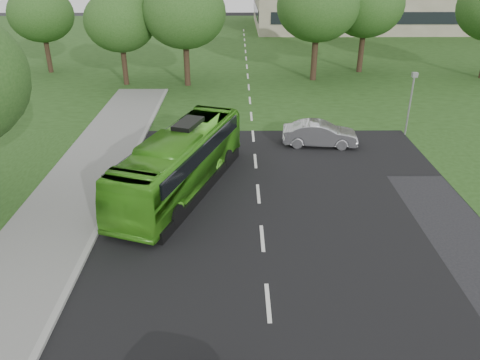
{
  "coord_description": "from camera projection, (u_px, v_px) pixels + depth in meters",
  "views": [
    {
      "loc": [
        -1.06,
        -14.56,
        10.97
      ],
      "look_at": [
        -0.92,
        4.34,
        1.6
      ],
      "focal_mm": 35.0,
      "sensor_mm": 36.0,
      "label": 1
    }
  ],
  "objects": [
    {
      "name": "tree_park_d",
      "position": [
        366.0,
        5.0,
        43.64
      ],
      "size": [
        7.0,
        7.0,
        9.26
      ],
      "color": "black",
      "rests_on": "ground"
    },
    {
      "name": "tree_park_c",
      "position": [
        318.0,
        6.0,
        40.73
      ],
      "size": [
        7.2,
        7.2,
        9.56
      ],
      "color": "black",
      "rests_on": "ground"
    },
    {
      "name": "tree_park_b",
      "position": [
        184.0,
        13.0,
        39.09
      ],
      "size": [
        6.99,
        6.99,
        9.16
      ],
      "color": "black",
      "rests_on": "ground"
    },
    {
      "name": "tree_park_f",
      "position": [
        41.0,
        14.0,
        43.84
      ],
      "size": [
        6.0,
        6.0,
        8.02
      ],
      "color": "black",
      "rests_on": "ground"
    },
    {
      "name": "sedan",
      "position": [
        320.0,
        134.0,
        28.76
      ],
      "size": [
        4.67,
        2.02,
        1.5
      ],
      "primitive_type": "imported",
      "rotation": [
        0.0,
        0.0,
        1.47
      ],
      "color": "#BBBAC0",
      "rests_on": "ground"
    },
    {
      "name": "tree_park_a",
      "position": [
        120.0,
        21.0,
        39.72
      ],
      "size": [
        6.02,
        6.02,
        8.0
      ],
      "color": "black",
      "rests_on": "ground"
    },
    {
      "name": "bus",
      "position": [
        181.0,
        162.0,
        23.11
      ],
      "size": [
        5.96,
        11.16,
        3.04
      ],
      "primitive_type": "imported",
      "rotation": [
        0.0,
        0.0,
        -0.33
      ],
      "color": "#449D1F",
      "rests_on": "ground"
    },
    {
      "name": "street_surfaces",
      "position": [
        245.0,
        98.0,
        38.3
      ],
      "size": [
        120.0,
        120.0,
        0.15
      ],
      "color": "black",
      "rests_on": "ground"
    },
    {
      "name": "camera_pole",
      "position": [
        411.0,
        95.0,
        29.56
      ],
      "size": [
        0.41,
        0.37,
        4.1
      ],
      "rotation": [
        0.0,
        0.0,
        0.29
      ],
      "color": "gray",
      "rests_on": "ground"
    },
    {
      "name": "ground",
      "position": [
        265.0,
        267.0,
        17.93
      ],
      "size": [
        160.0,
        160.0,
        0.0
      ],
      "primitive_type": "plane",
      "color": "black",
      "rests_on": "ground"
    }
  ]
}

